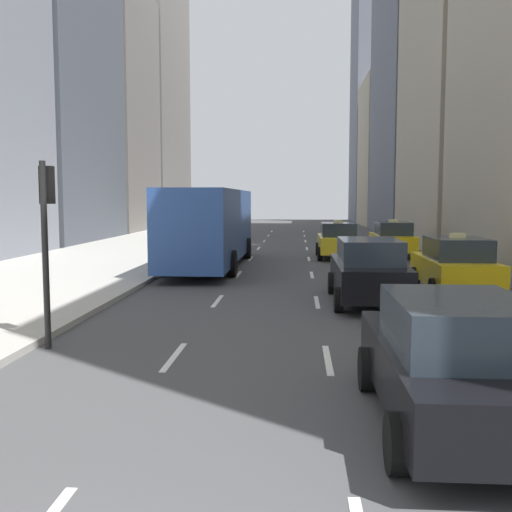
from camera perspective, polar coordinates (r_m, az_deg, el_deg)
The scene contains 11 objects.
sidewalk_left at distance 31.07m, azimuth -12.98°, elevation 0.16°, with size 8.00×66.00×0.15m, color #ADAAA3.
lane_markings at distance 25.76m, azimuth 5.18°, elevation -0.95°, with size 5.72×56.00×0.01m.
building_row_left at distance 44.18m, azimuth -18.66°, elevation 20.13°, with size 6.00×70.23×33.38m.
building_row_right at distance 44.63m, azimuth 17.76°, elevation 19.47°, with size 6.00×80.81×35.80m.
taxi_lead at distance 30.73m, azimuth 12.86°, elevation 1.61°, with size 2.02×4.40×1.87m.
taxi_second at distance 29.26m, azimuth 7.79°, elevation 1.51°, with size 2.02×4.40×1.87m.
taxi_third at distance 19.03m, azimuth 18.42°, elevation -0.85°, with size 2.02×4.40×1.87m.
sedan_black_near at distance 16.81m, azimuth 10.63°, elevation -1.37°, with size 2.02×4.86×1.79m.
sedan_silver_behind at distance 7.97m, azimuth 18.33°, elevation -9.51°, with size 2.02×4.47×1.70m.
city_bus at distance 25.31m, azimuth -4.35°, elevation 2.98°, with size 2.80×11.61×3.25m.
traffic_light_pole at distance 12.11m, azimuth -19.35°, elevation 2.91°, with size 0.24×0.42×3.60m.
Camera 1 is at (2.03, -2.59, 2.89)m, focal length 42.00 mm.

